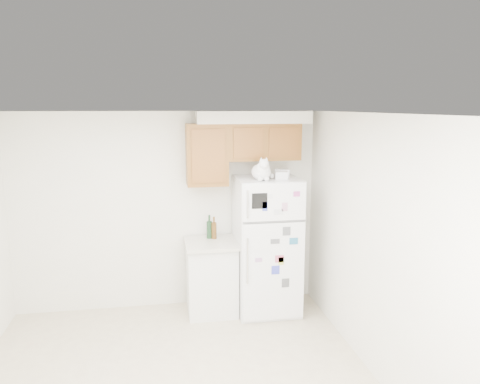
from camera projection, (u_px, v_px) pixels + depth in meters
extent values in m
cube|color=white|center=(167.00, 211.00, 5.92)|extent=(3.80, 0.04, 2.50)
cube|color=white|center=(380.00, 251.00, 4.30)|extent=(0.04, 4.00, 2.50)
cube|color=white|center=(167.00, 114.00, 3.75)|extent=(3.80, 4.00, 0.04)
cube|color=brown|center=(263.00, 142.00, 5.79)|extent=(0.90, 0.33, 0.45)
cube|color=brown|center=(207.00, 155.00, 5.70)|extent=(0.50, 0.33, 0.75)
cube|color=silver|center=(253.00, 117.00, 5.73)|extent=(1.40, 0.37, 0.15)
cube|color=white|center=(267.00, 245.00, 5.83)|extent=(0.76, 0.72, 1.70)
cube|color=white|center=(275.00, 202.00, 5.35)|extent=(0.74, 0.03, 0.44)
cube|color=white|center=(274.00, 272.00, 5.50)|extent=(0.74, 0.03, 1.19)
cube|color=#59595B|center=(274.00, 221.00, 5.39)|extent=(0.74, 0.03, 0.02)
cylinder|color=silver|center=(248.00, 204.00, 5.27)|extent=(0.02, 0.02, 0.32)
cylinder|color=silver|center=(248.00, 261.00, 5.39)|extent=(0.02, 0.02, 0.55)
cube|color=black|center=(260.00, 201.00, 5.30)|extent=(0.18, 0.00, 0.18)
cube|color=white|center=(261.00, 239.00, 5.38)|extent=(0.22, 0.00, 0.28)
cube|color=#AF7DB0|center=(259.00, 260.00, 5.43)|extent=(0.08, 0.00, 0.05)
cube|color=gold|center=(281.00, 261.00, 5.48)|extent=(0.07, 0.00, 0.09)
cube|color=#BE4C99|center=(297.00, 194.00, 5.36)|extent=(0.08, 0.00, 0.06)
cube|color=#C34E6E|center=(279.00, 259.00, 5.47)|extent=(0.11, 0.00, 0.09)
cube|color=#363EBE|center=(275.00, 270.00, 5.48)|extent=(0.10, 0.00, 0.10)
cube|color=white|center=(262.00, 295.00, 5.51)|extent=(0.07, 0.00, 0.10)
cube|color=#303FAB|center=(265.00, 206.00, 5.32)|extent=(0.06, 0.00, 0.11)
cube|color=silver|center=(278.00, 212.00, 5.36)|extent=(0.11, 0.00, 0.06)
cube|color=#23678F|center=(294.00, 241.00, 5.46)|extent=(0.10, 0.00, 0.08)
cube|color=#505056|center=(275.00, 241.00, 5.42)|extent=(0.11, 0.00, 0.06)
cube|color=#4A4B4F|center=(285.00, 283.00, 5.54)|extent=(0.09, 0.00, 0.11)
cube|color=silver|center=(270.00, 196.00, 5.31)|extent=(0.06, 0.00, 0.05)
cube|color=#C48CAA|center=(285.00, 207.00, 5.36)|extent=(0.07, 0.00, 0.10)
cube|color=#525357|center=(287.00, 231.00, 5.42)|extent=(0.09, 0.00, 0.10)
cube|color=white|center=(211.00, 278.00, 5.84)|extent=(0.60, 0.60, 0.88)
cube|color=beige|center=(211.00, 243.00, 5.74)|extent=(0.64, 0.64, 0.04)
ellipsoid|color=white|center=(261.00, 172.00, 5.52)|extent=(0.23, 0.31, 0.19)
ellipsoid|color=white|center=(263.00, 169.00, 5.43)|extent=(0.17, 0.13, 0.18)
sphere|color=white|center=(264.00, 164.00, 5.37)|extent=(0.11, 0.11, 0.11)
cone|color=white|center=(261.00, 159.00, 5.35)|extent=(0.04, 0.04, 0.04)
cone|color=white|center=(266.00, 159.00, 5.36)|extent=(0.04, 0.04, 0.04)
cone|color=#D88C8C|center=(261.00, 160.00, 5.35)|extent=(0.02, 0.02, 0.03)
cone|color=#D88C8C|center=(267.00, 159.00, 5.36)|extent=(0.02, 0.02, 0.03)
sphere|color=white|center=(265.00, 166.00, 5.33)|extent=(0.05, 0.05, 0.05)
sphere|color=white|center=(260.00, 179.00, 5.41)|extent=(0.06, 0.06, 0.06)
sphere|color=white|center=(267.00, 179.00, 5.42)|extent=(0.06, 0.06, 0.06)
cylinder|color=white|center=(267.00, 176.00, 5.65)|extent=(0.14, 0.19, 0.07)
cube|color=white|center=(282.00, 173.00, 5.72)|extent=(0.21, 0.17, 0.10)
cube|color=white|center=(281.00, 175.00, 5.57)|extent=(0.16, 0.13, 0.09)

